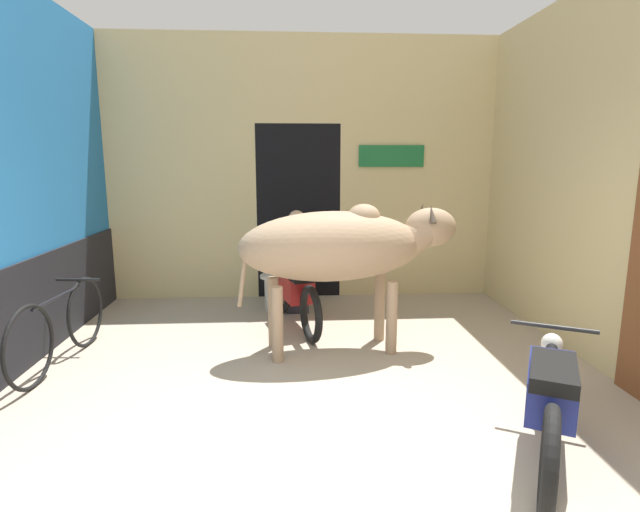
{
  "coord_description": "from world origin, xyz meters",
  "views": [
    {
      "loc": [
        -0.2,
        -2.58,
        1.89
      ],
      "look_at": [
        0.09,
        1.94,
        1.03
      ],
      "focal_mm": 28.0,
      "sensor_mm": 36.0,
      "label": 1
    }
  ],
  "objects_px": {
    "motorcycle_far": "(295,291)",
    "bicycle": "(61,327)",
    "plastic_stool": "(274,291)",
    "motorcycle_near": "(550,395)",
    "shopkeeper_seated": "(297,258)",
    "cow": "(342,246)"
  },
  "relations": [
    {
      "from": "cow",
      "to": "motorcycle_far",
      "type": "relative_size",
      "value": 1.28
    },
    {
      "from": "cow",
      "to": "motorcycle_far",
      "type": "bearing_deg",
      "value": 119.78
    },
    {
      "from": "bicycle",
      "to": "plastic_stool",
      "type": "xyz_separation_m",
      "value": [
        1.94,
        1.69,
        -0.13
      ]
    },
    {
      "from": "cow",
      "to": "shopkeeper_seated",
      "type": "distance_m",
      "value": 1.53
    },
    {
      "from": "plastic_stool",
      "to": "motorcycle_near",
      "type": "bearing_deg",
      "value": -61.26
    },
    {
      "from": "shopkeeper_seated",
      "to": "plastic_stool",
      "type": "distance_m",
      "value": 0.53
    },
    {
      "from": "cow",
      "to": "shopkeeper_seated",
      "type": "xyz_separation_m",
      "value": [
        -0.42,
        1.42,
        -0.39
      ]
    },
    {
      "from": "shopkeeper_seated",
      "to": "plastic_stool",
      "type": "xyz_separation_m",
      "value": [
        -0.3,
        0.05,
        -0.44
      ]
    },
    {
      "from": "cow",
      "to": "plastic_stool",
      "type": "relative_size",
      "value": 4.94
    },
    {
      "from": "bicycle",
      "to": "motorcycle_near",
      "type": "bearing_deg",
      "value": -24.19
    },
    {
      "from": "motorcycle_far",
      "to": "bicycle",
      "type": "bearing_deg",
      "value": -155.28
    },
    {
      "from": "motorcycle_near",
      "to": "plastic_stool",
      "type": "bearing_deg",
      "value": 118.74
    },
    {
      "from": "cow",
      "to": "bicycle",
      "type": "bearing_deg",
      "value": -175.29
    },
    {
      "from": "plastic_stool",
      "to": "motorcycle_far",
      "type": "bearing_deg",
      "value": -68.82
    },
    {
      "from": "motorcycle_near",
      "to": "shopkeeper_seated",
      "type": "height_order",
      "value": "shopkeeper_seated"
    },
    {
      "from": "motorcycle_far",
      "to": "shopkeeper_seated",
      "type": "distance_m",
      "value": 0.68
    },
    {
      "from": "motorcycle_far",
      "to": "plastic_stool",
      "type": "bearing_deg",
      "value": 111.18
    },
    {
      "from": "cow",
      "to": "motorcycle_far",
      "type": "xyz_separation_m",
      "value": [
        -0.46,
        0.8,
        -0.65
      ]
    },
    {
      "from": "motorcycle_near",
      "to": "motorcycle_far",
      "type": "xyz_separation_m",
      "value": [
        -1.6,
        2.72,
        -0.0
      ]
    },
    {
      "from": "motorcycle_far",
      "to": "bicycle",
      "type": "xyz_separation_m",
      "value": [
        -2.2,
        -1.01,
        -0.04
      ]
    },
    {
      "from": "motorcycle_near",
      "to": "motorcycle_far",
      "type": "bearing_deg",
      "value": 120.46
    },
    {
      "from": "cow",
      "to": "motorcycle_far",
      "type": "distance_m",
      "value": 1.13
    }
  ]
}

